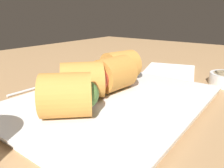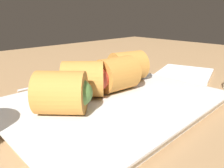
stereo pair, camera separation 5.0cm
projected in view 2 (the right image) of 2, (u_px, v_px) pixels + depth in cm
name	position (u px, v px, depth cm)	size (l,w,h in cm)	color
table_surface	(110.00, 105.00, 39.59)	(180.00, 140.00, 2.00)	#A87F54
serving_plate	(112.00, 102.00, 36.36)	(34.46, 26.48, 1.50)	white
roll_front_left	(86.00, 79.00, 35.95)	(8.95, 8.90, 6.00)	#C68438
roll_front_right	(120.00, 74.00, 39.03)	(7.96, 6.64, 6.00)	#C68438
roll_back_left	(64.00, 93.00, 29.80)	(8.92, 8.95, 6.00)	#C68438
roll_back_right	(130.00, 66.00, 44.96)	(8.23, 7.38, 6.00)	#C68438
spoon	(85.00, 74.00, 53.35)	(20.33, 3.13, 1.35)	silver
napkin	(184.00, 73.00, 55.68)	(17.51, 16.05, 0.60)	white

